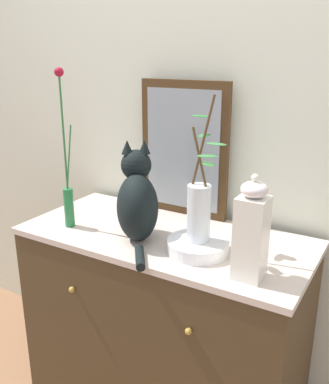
{
  "coord_description": "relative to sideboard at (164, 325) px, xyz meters",
  "views": [
    {
      "loc": [
        0.81,
        -1.37,
        1.57
      ],
      "look_at": [
        0.0,
        0.0,
        1.05
      ],
      "focal_mm": 39.95,
      "sensor_mm": 36.0,
      "label": 1
    }
  ],
  "objects": [
    {
      "name": "jar_lidded_porcelain",
      "position": [
        0.41,
        -0.16,
        0.59
      ],
      "size": [
        0.09,
        0.09,
        0.35
      ],
      "color": "white",
      "rests_on": "sideboard"
    },
    {
      "name": "vase_slim_green",
      "position": [
        -0.39,
        -0.13,
        0.62
      ],
      "size": [
        0.06,
        0.04,
        0.65
      ],
      "color": "#26773F",
      "rests_on": "sideboard"
    },
    {
      "name": "cat_sitting",
      "position": [
        -0.07,
        -0.08,
        0.59
      ],
      "size": [
        0.31,
        0.38,
        0.38
      ],
      "color": "black",
      "rests_on": "sideboard"
    },
    {
      "name": "mirror_leaning",
      "position": [
        -0.05,
        0.25,
        0.73
      ],
      "size": [
        0.42,
        0.03,
        0.59
      ],
      "color": "#462E16",
      "rests_on": "sideboard"
    },
    {
      "name": "bowl_porcelain",
      "position": [
        0.19,
        -0.08,
        0.46
      ],
      "size": [
        0.23,
        0.23,
        0.05
      ],
      "primitive_type": "cylinder",
      "color": "white",
      "rests_on": "sideboard"
    },
    {
      "name": "vase_glass_clear",
      "position": [
        0.19,
        -0.08,
        0.6
      ],
      "size": [
        0.19,
        0.21,
        0.52
      ],
      "color": "silver",
      "rests_on": "bowl_porcelain"
    },
    {
      "name": "wall_back",
      "position": [
        0.0,
        0.35,
        0.87
      ],
      "size": [
        4.4,
        0.08,
        2.6
      ],
      "primitive_type": "cube",
      "color": "silver",
      "rests_on": "ground_plane"
    },
    {
      "name": "sideboard",
      "position": [
        0.0,
        0.0,
        0.0
      ],
      "size": [
        1.18,
        0.57,
        0.87
      ],
      "color": "#43321D",
      "rests_on": "ground_plane"
    }
  ]
}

